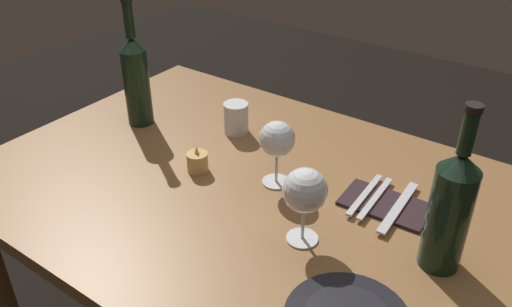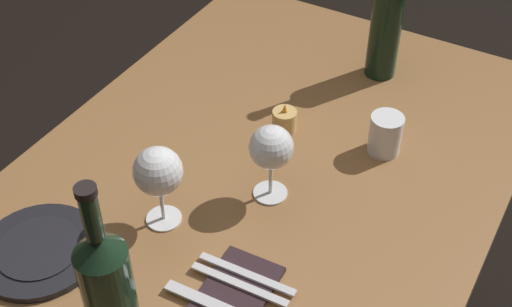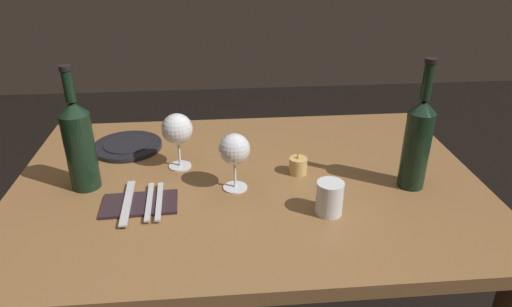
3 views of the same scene
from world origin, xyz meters
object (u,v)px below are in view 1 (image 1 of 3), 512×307
at_px(wine_glass_right, 277,140).
at_px(votive_candle, 197,162).
at_px(fork_outer, 365,194).
at_px(table_knife, 398,207).
at_px(fork_inner, 375,198).
at_px(wine_bottle, 136,78).
at_px(folded_napkin, 385,205).
at_px(wine_bottle_second, 451,208).
at_px(wine_glass_left, 305,192).
at_px(water_tumbler, 236,119).

height_order(wine_glass_right, votive_candle, wine_glass_right).
distance_m(fork_outer, table_knife, 0.08).
bearing_deg(wine_glass_right, fork_inner, 16.07).
bearing_deg(fork_outer, votive_candle, -160.91).
height_order(wine_glass_right, wine_bottle, wine_bottle).
bearing_deg(fork_outer, table_knife, -0.00).
relative_size(wine_glass_right, folded_napkin, 0.82).
bearing_deg(wine_bottle_second, table_knife, 140.28).
bearing_deg(wine_bottle_second, fork_inner, 149.91).
distance_m(votive_candle, fork_outer, 0.40).
distance_m(folded_napkin, fork_outer, 0.05).
relative_size(fork_inner, table_knife, 0.86).
bearing_deg(folded_napkin, wine_glass_left, -114.23).
bearing_deg(fork_outer, folded_napkin, -0.00).
bearing_deg(wine_bottle_second, votive_candle, -177.40).
bearing_deg(folded_napkin, fork_inner, 180.00).
bearing_deg(table_knife, wine_glass_right, -167.00).
bearing_deg(votive_candle, water_tumbler, 101.28).
distance_m(wine_glass_left, wine_bottle, 0.66).
bearing_deg(fork_inner, wine_bottle, -177.08).
distance_m(wine_bottle, table_knife, 0.77).
height_order(wine_glass_right, water_tumbler, wine_glass_right).
relative_size(wine_bottle, folded_napkin, 1.82).
bearing_deg(wine_glass_left, fork_inner, 71.92).
height_order(wine_bottle_second, water_tumbler, wine_bottle_second).
height_order(wine_glass_left, table_knife, wine_glass_left).
height_order(votive_candle, folded_napkin, votive_candle).
height_order(wine_glass_right, folded_napkin, wine_glass_right).
height_order(wine_glass_right, wine_bottle_second, wine_bottle_second).
bearing_deg(water_tumbler, folded_napkin, -9.13).
relative_size(wine_bottle_second, votive_candle, 5.06).
relative_size(wine_glass_left, wine_bottle_second, 0.49).
bearing_deg(fork_inner, fork_outer, 180.00).
bearing_deg(table_knife, water_tumbler, 171.41).
xyz_separation_m(wine_bottle, votive_candle, (0.30, -0.10, -0.11)).
bearing_deg(wine_glass_right, fork_outer, 17.98).
distance_m(wine_glass_right, water_tumbler, 0.28).
distance_m(wine_bottle, water_tumbler, 0.29).
bearing_deg(folded_napkin, wine_bottle_second, -33.90).
height_order(water_tumbler, votive_candle, water_tumbler).
height_order(wine_glass_left, votive_candle, wine_glass_left).
xyz_separation_m(water_tumbler, table_knife, (0.50, -0.08, -0.03)).
relative_size(wine_glass_left, water_tumbler, 1.94).
height_order(water_tumbler, table_knife, water_tumbler).
height_order(wine_bottle_second, votive_candle, wine_bottle_second).
distance_m(wine_glass_right, wine_bottle_second, 0.41).
bearing_deg(wine_bottle, wine_bottle_second, -4.50).
bearing_deg(wine_bottle_second, wine_glass_left, -158.66).
bearing_deg(fork_outer, water_tumbler, 169.81).
relative_size(wine_bottle_second, fork_inner, 1.88).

